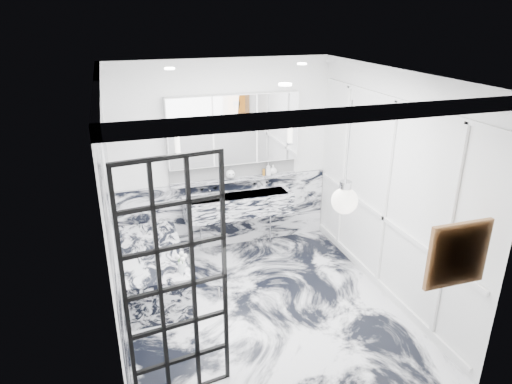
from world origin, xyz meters
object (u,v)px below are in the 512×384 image
object	(u,v)px
crittall_door	(177,287)
bathtub	(154,269)
trough_sink	(238,205)
mirror_cabinet	(234,129)

from	to	relation	value
crittall_door	bathtub	bearing A→B (deg)	84.15
trough_sink	bathtub	xyz separation A→B (m)	(-1.33, -0.66, -0.45)
trough_sink	mirror_cabinet	bearing A→B (deg)	90.00
crittall_door	mirror_cabinet	distance (m)	3.06
trough_sink	bathtub	bearing A→B (deg)	-153.52
crittall_door	bathtub	xyz separation A→B (m)	(-0.07, 1.88, -0.89)
crittall_door	mirror_cabinet	xyz separation A→B (m)	(1.25, 2.71, 0.65)
crittall_door	trough_sink	bearing A→B (deg)	55.75
trough_sink	mirror_cabinet	distance (m)	1.10
crittall_door	bathtub	size ratio (longest dim) A/B	1.41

